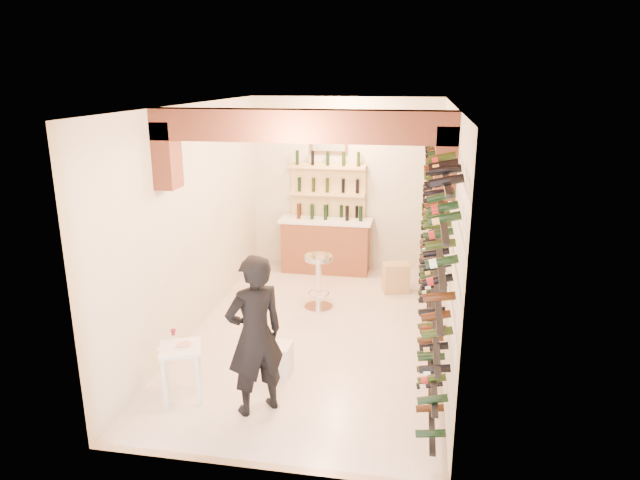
# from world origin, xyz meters

# --- Properties ---
(ground) EXTENTS (6.00, 6.00, 0.00)m
(ground) POSITION_xyz_m (0.00, 0.00, 0.00)
(ground) COLOR beige
(ground) RESTS_ON ground
(room_shell) EXTENTS (3.52, 6.02, 3.21)m
(room_shell) POSITION_xyz_m (0.00, -0.26, 2.25)
(room_shell) COLOR beige
(room_shell) RESTS_ON ground
(wine_rack) EXTENTS (0.32, 5.70, 2.56)m
(wine_rack) POSITION_xyz_m (1.53, 0.00, 1.55)
(wine_rack) COLOR black
(wine_rack) RESTS_ON ground
(back_counter) EXTENTS (1.70, 0.62, 1.29)m
(back_counter) POSITION_xyz_m (-0.30, 2.65, 0.53)
(back_counter) COLOR brown
(back_counter) RESTS_ON ground
(back_shelving) EXTENTS (1.40, 0.31, 2.73)m
(back_shelving) POSITION_xyz_m (-0.30, 2.89, 1.17)
(back_shelving) COLOR #D6B978
(back_shelving) RESTS_ON ground
(tasting_table) EXTENTS (0.58, 0.58, 0.79)m
(tasting_table) POSITION_xyz_m (-1.19, -1.97, 0.53)
(tasting_table) COLOR white
(tasting_table) RESTS_ON ground
(white_stool) EXTENTS (0.33, 0.33, 0.40)m
(white_stool) POSITION_xyz_m (-0.26, -1.25, 0.20)
(white_stool) COLOR white
(white_stool) RESTS_ON ground
(person) EXTENTS (0.78, 0.76, 1.80)m
(person) POSITION_xyz_m (-0.29, -2.05, 0.90)
(person) COLOR black
(person) RESTS_ON ground
(chrome_barstool) EXTENTS (0.46, 0.46, 0.88)m
(chrome_barstool) POSITION_xyz_m (-0.12, 0.86, 0.51)
(chrome_barstool) COLOR silver
(chrome_barstool) RESTS_ON ground
(crate_lower) EXTENTS (0.49, 0.40, 0.26)m
(crate_lower) POSITION_xyz_m (1.05, 1.79, 0.13)
(crate_lower) COLOR tan
(crate_lower) RESTS_ON ground
(crate_upper) EXTENTS (0.49, 0.39, 0.25)m
(crate_upper) POSITION_xyz_m (1.05, 1.79, 0.38)
(crate_upper) COLOR tan
(crate_upper) RESTS_ON crate_lower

